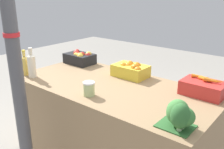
% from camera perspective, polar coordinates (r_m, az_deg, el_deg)
% --- Properties ---
extents(market_table, '(1.88, 0.91, 0.82)m').
position_cam_1_polar(market_table, '(2.44, 0.00, -11.37)').
color(market_table, '#937551').
rests_on(market_table, ground_plane).
extents(support_pole, '(0.11, 0.11, 2.58)m').
position_cam_1_polar(support_pole, '(1.85, -21.79, 6.70)').
color(support_pole, '#4C4C51').
rests_on(support_pole, ground_plane).
extents(apple_crate, '(0.34, 0.23, 0.15)m').
position_cam_1_polar(apple_crate, '(2.93, -7.35, 3.85)').
color(apple_crate, black).
rests_on(apple_crate, market_table).
extents(orange_crate, '(0.34, 0.23, 0.16)m').
position_cam_1_polar(orange_crate, '(2.47, 4.35, 1.06)').
color(orange_crate, gold).
rests_on(orange_crate, market_table).
extents(carrot_crate, '(0.34, 0.23, 0.15)m').
position_cam_1_polar(carrot_crate, '(2.17, 20.19, -2.80)').
color(carrot_crate, red).
rests_on(carrot_crate, market_table).
extents(broccoli_pile, '(0.23, 0.19, 0.18)m').
position_cam_1_polar(broccoli_pile, '(1.60, 15.26, -8.94)').
color(broccoli_pile, '#2D602D').
rests_on(broccoli_pile, market_table).
extents(juice_bottle_golden, '(0.07, 0.07, 0.26)m').
position_cam_1_polar(juice_bottle_golden, '(2.65, -19.28, 2.15)').
color(juice_bottle_golden, gold).
rests_on(juice_bottle_golden, market_table).
extents(juice_bottle_cloudy, '(0.08, 0.08, 0.30)m').
position_cam_1_polar(juice_bottle_cloudy, '(2.55, -17.89, 2.09)').
color(juice_bottle_cloudy, beige).
rests_on(juice_bottle_cloudy, market_table).
extents(pickle_jar, '(0.10, 0.10, 0.12)m').
position_cam_1_polar(pickle_jar, '(2.03, -5.29, -3.25)').
color(pickle_jar, '#B2C684').
rests_on(pickle_jar, market_table).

